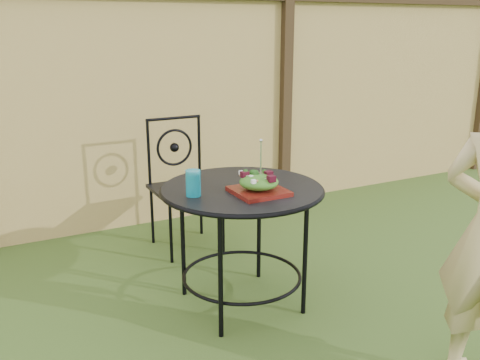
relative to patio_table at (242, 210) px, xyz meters
The scene contains 8 objects.
ground 0.85m from the patio_table, 94.72° to the right, with size 60.00×60.00×0.00m, color #2E4917.
fence 1.63m from the patio_table, 91.81° to the left, with size 8.00×0.12×1.90m.
patio_table is the anchor object (origin of this frame).
patio_chair 0.99m from the patio_table, 88.12° to the left, with size 0.46×0.46×0.95m.
salad_plate 0.21m from the patio_table, 80.46° to the right, with size 0.27×0.27×0.02m, color #4B0A0A.
salad 0.25m from the patio_table, 80.46° to the right, with size 0.21×0.21×0.08m, color #235614.
fork 0.37m from the patio_table, 76.73° to the right, with size 0.01×0.01×0.18m, color silver.
drinking_glass 0.37m from the patio_table, behind, with size 0.08×0.08×0.14m, color #0E8CA7.
Camera 1 is at (-1.28, -1.92, 1.59)m, focal length 40.00 mm.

